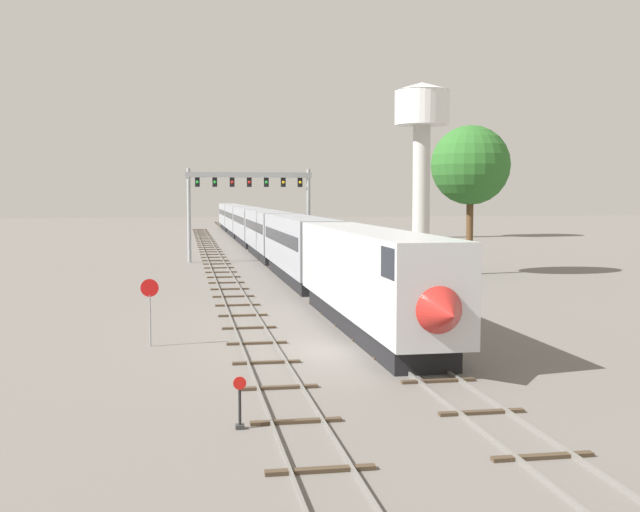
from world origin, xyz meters
TOP-DOWN VIEW (x-y plane):
  - ground_plane at (0.00, 0.00)m, footprint 400.00×400.00m
  - track_main at (2.00, 60.00)m, footprint 2.60×200.00m
  - track_near at (-3.50, 40.00)m, footprint 2.60×160.00m
  - passenger_train at (2.00, 60.81)m, footprint 3.04×134.00m
  - signal_gantry at (-0.25, 44.50)m, footprint 12.10×0.49m
  - water_tower at (28.74, 82.90)m, footprint 8.28×8.28m
  - switch_stand at (-5.10, -10.27)m, footprint 0.36×0.24m
  - stop_sign at (-8.00, 2.31)m, footprint 0.76×0.08m
  - trackside_tree_left at (16.31, 29.28)m, footprint 6.38×6.38m

SIDE VIEW (x-z plane):
  - ground_plane at x=0.00m, z-range 0.00..0.00m
  - track_main at x=2.00m, z-range -0.01..0.15m
  - track_near at x=-3.50m, z-range -0.01..0.15m
  - switch_stand at x=-5.10m, z-range -0.21..1.25m
  - stop_sign at x=-8.00m, z-range 0.43..3.31m
  - passenger_train at x=2.00m, z-range 0.21..5.01m
  - signal_gantry at x=-0.25m, z-range 2.12..11.08m
  - trackside_tree_left at x=16.31m, z-range 2.78..14.80m
  - water_tower at x=28.74m, z-range 5.96..29.10m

